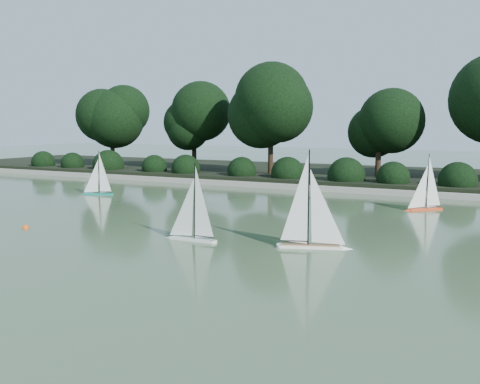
# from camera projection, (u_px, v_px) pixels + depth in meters

# --- Properties ---
(ground) EXTENTS (80.00, 80.00, 0.00)m
(ground) POSITION_uv_depth(u_px,v_px,m) (181.00, 247.00, 9.67)
(ground) COLOR #31462A
(ground) RESTS_ON ground
(pond_coping) EXTENTS (40.00, 0.35, 0.18)m
(pond_coping) POSITION_uv_depth(u_px,v_px,m) (331.00, 189.00, 17.62)
(pond_coping) COLOR gray
(pond_coping) RESTS_ON ground
(far_bank) EXTENTS (40.00, 8.00, 0.30)m
(far_bank) POSITION_uv_depth(u_px,v_px,m) (361.00, 176.00, 21.16)
(far_bank) COLOR black
(far_bank) RESTS_ON ground
(tree_line) EXTENTS (26.31, 3.93, 4.39)m
(tree_line) POSITION_uv_depth(u_px,v_px,m) (387.00, 112.00, 18.91)
(tree_line) COLOR black
(tree_line) RESTS_ON ground
(shrub_hedge) EXTENTS (29.10, 1.10, 1.10)m
(shrub_hedge) POSITION_uv_depth(u_px,v_px,m) (339.00, 176.00, 18.38)
(shrub_hedge) COLOR black
(shrub_hedge) RESTS_ON ground
(sailboat_white_a) EXTENTS (1.16, 0.20, 1.58)m
(sailboat_white_a) POSITION_uv_depth(u_px,v_px,m) (188.00, 227.00, 10.20)
(sailboat_white_a) COLOR white
(sailboat_white_a) RESTS_ON ground
(sailboat_white_b) EXTENTS (1.35, 0.63, 1.88)m
(sailboat_white_b) POSITION_uv_depth(u_px,v_px,m) (317.00, 232.00, 9.53)
(sailboat_white_b) COLOR white
(sailboat_white_b) RESTS_ON ground
(sailboat_orange) EXTENTS (0.94, 0.86, 1.54)m
(sailboat_orange) POSITION_uv_depth(u_px,v_px,m) (422.00, 201.00, 13.77)
(sailboat_orange) COLOR #F1461A
(sailboat_orange) RESTS_ON ground
(sailboat_teal) EXTENTS (1.06, 0.51, 1.48)m
(sailboat_teal) POSITION_uv_depth(u_px,v_px,m) (96.00, 187.00, 16.87)
(sailboat_teal) COLOR #137D6F
(sailboat_teal) RESTS_ON ground
(race_buoy) EXTENTS (0.14, 0.14, 0.14)m
(race_buoy) POSITION_uv_depth(u_px,v_px,m) (26.00, 228.00, 11.42)
(race_buoy) COLOR #FA4F0D
(race_buoy) RESTS_ON ground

